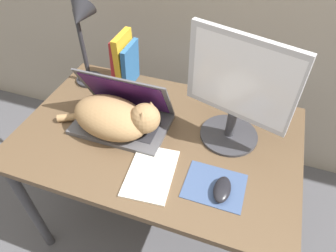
# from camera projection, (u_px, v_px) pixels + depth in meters

# --- Properties ---
(desk) EXTENTS (1.14, 0.74, 0.71)m
(desk) POSITION_uv_depth(u_px,v_px,m) (158.00, 147.00, 1.29)
(desk) COLOR brown
(desk) RESTS_ON ground_plane
(laptop) EXTENTS (0.39, 0.25, 0.24)m
(laptop) POSITION_uv_depth(u_px,v_px,m) (123.00, 115.00, 1.25)
(laptop) COLOR #4C4C51
(laptop) RESTS_ON desk
(cat) EXTENTS (0.46, 0.25, 0.17)m
(cat) POSITION_uv_depth(u_px,v_px,m) (115.00, 118.00, 1.19)
(cat) COLOR #99754C
(cat) RESTS_ON desk
(external_monitor) EXTENTS (0.39, 0.23, 0.45)m
(external_monitor) POSITION_uv_depth(u_px,v_px,m) (238.00, 91.00, 1.06)
(external_monitor) COLOR #333338
(external_monitor) RESTS_ON desk
(mousepad) EXTENTS (0.21, 0.17, 0.00)m
(mousepad) POSITION_uv_depth(u_px,v_px,m) (214.00, 186.00, 1.05)
(mousepad) COLOR #384C75
(mousepad) RESTS_ON desk
(computer_mouse) EXTENTS (0.06, 0.11, 0.03)m
(computer_mouse) POSITION_uv_depth(u_px,v_px,m) (222.00, 189.00, 1.02)
(computer_mouse) COLOR black
(computer_mouse) RESTS_ON mousepad
(book_row) EXTENTS (0.09, 0.15, 0.26)m
(book_row) POSITION_uv_depth(u_px,v_px,m) (124.00, 61.00, 1.41)
(book_row) COLOR maroon
(book_row) RESTS_ON desk
(desk_lamp) EXTENTS (0.17, 0.17, 0.43)m
(desk_lamp) POSITION_uv_depth(u_px,v_px,m) (82.00, 30.00, 1.27)
(desk_lamp) COLOR #28282D
(desk_lamp) RESTS_ON desk
(notepad) EXTENTS (0.19, 0.26, 0.01)m
(notepad) POSITION_uv_depth(u_px,v_px,m) (151.00, 173.00, 1.09)
(notepad) COLOR silver
(notepad) RESTS_ON desk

